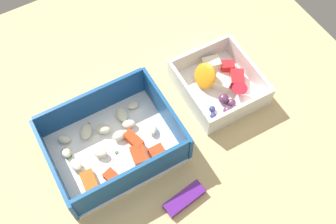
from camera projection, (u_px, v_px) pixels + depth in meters
table_surface at (161, 128)px, 72.40cm from camera, size 80.00×80.00×2.00cm
pasta_container at (113, 142)px, 67.55cm from camera, size 21.29×16.61×6.88cm
fruit_bowl at (219, 84)px, 74.01cm from camera, size 13.88×14.97×5.34cm
candy_bar at (184, 199)px, 64.24cm from camera, size 7.24×3.24×1.20cm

